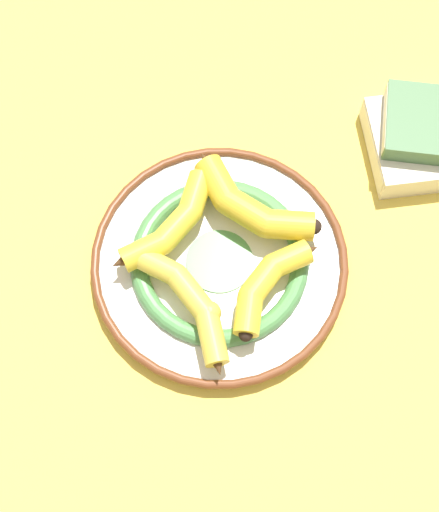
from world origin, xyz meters
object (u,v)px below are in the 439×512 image
at_px(banana_a, 248,205).
at_px(banana_d, 170,226).
at_px(decorative_bowl, 220,262).
at_px(book_stack, 438,136).
at_px(banana_c, 187,300).
at_px(banana_b, 268,282).

xyz_separation_m(banana_a, banana_d, (0.00, 0.11, -0.00)).
relative_size(decorative_bowl, book_stack, 1.61).
height_order(banana_a, banana_d, banana_a).
bearing_deg(book_stack, banana_c, 32.52).
bearing_deg(banana_c, banana_a, -68.54).
bearing_deg(banana_a, banana_d, -130.22).
bearing_deg(book_stack, banana_a, 20.59).
height_order(banana_c, banana_d, banana_d).
distance_m(decorative_bowl, banana_c, 0.08).
distance_m(banana_a, banana_b, 0.11).
height_order(banana_a, banana_b, banana_a).
bearing_deg(book_stack, decorative_bowl, 27.90).
xyz_separation_m(banana_c, banana_d, (0.10, -0.01, 0.00)).
bearing_deg(banana_d, banana_a, -35.16).
bearing_deg(banana_d, decorative_bowl, -80.97).
distance_m(decorative_bowl, banana_d, 0.08).
height_order(decorative_bowl, banana_d, banana_d).
bearing_deg(banana_a, banana_b, -43.78).
bearing_deg(book_stack, banana_b, 39.51).
bearing_deg(decorative_bowl, book_stack, -76.42).
distance_m(banana_b, banana_d, 0.15).
relative_size(decorative_bowl, banana_c, 1.73).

